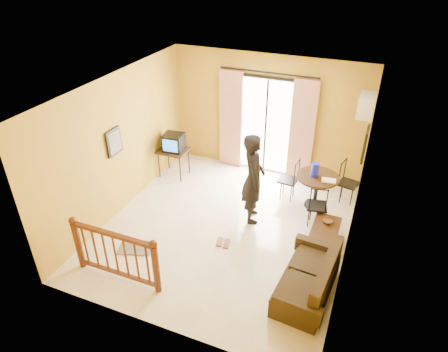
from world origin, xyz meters
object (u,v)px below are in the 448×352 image
at_px(television, 174,142).
at_px(dining_table, 317,183).
at_px(coffee_table, 325,233).
at_px(sofa, 310,281).
at_px(standing_person, 253,179).

bearing_deg(television, dining_table, -5.00).
distance_m(dining_table, coffee_table, 1.28).
bearing_deg(television, sofa, -38.50).
height_order(dining_table, sofa, sofa).
xyz_separation_m(dining_table, sofa, (0.40, -2.47, -0.29)).
xyz_separation_m(television, sofa, (3.72, -2.49, -0.59)).
xyz_separation_m(television, standing_person, (2.23, -0.92, 0.06)).
height_order(coffee_table, standing_person, standing_person).
relative_size(dining_table, standing_person, 0.47).
bearing_deg(standing_person, dining_table, -72.70).
bearing_deg(dining_table, television, 179.68).
xyz_separation_m(coffee_table, standing_person, (-1.49, 0.27, 0.67)).
relative_size(television, standing_person, 0.26).
height_order(television, coffee_table, television).
bearing_deg(dining_table, standing_person, -140.44).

